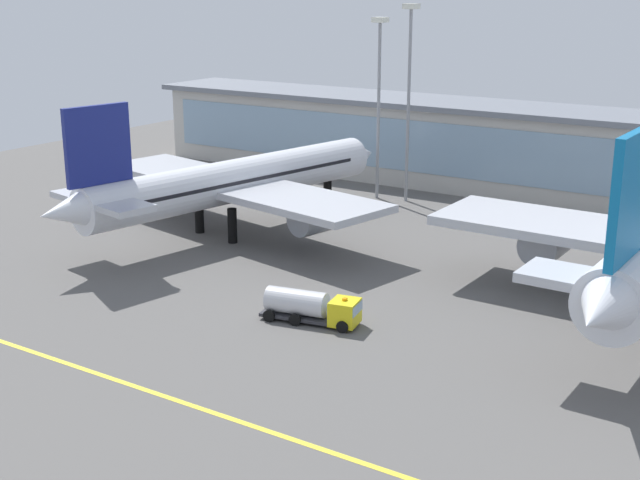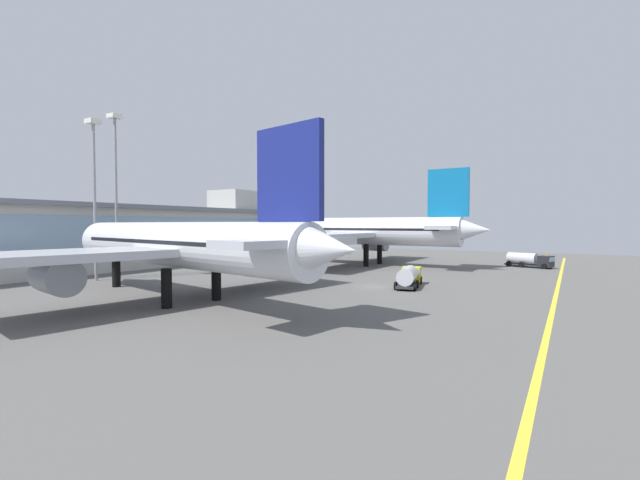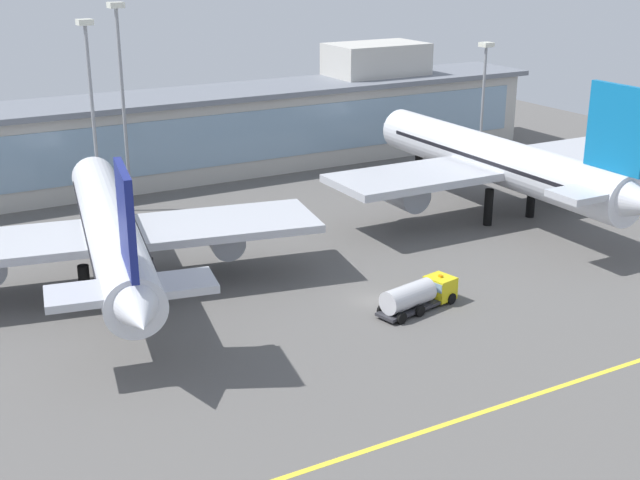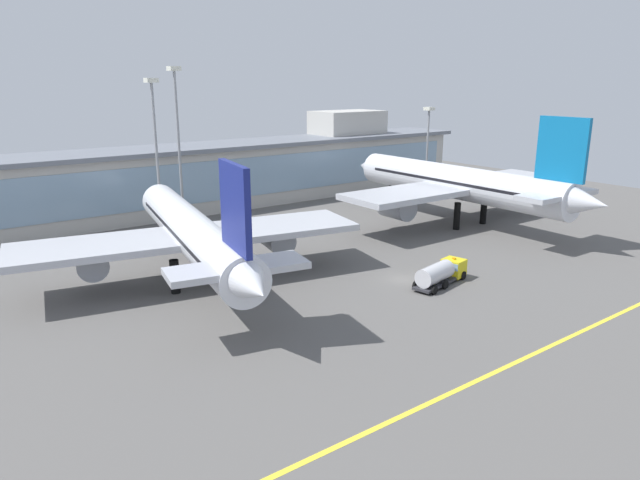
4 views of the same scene
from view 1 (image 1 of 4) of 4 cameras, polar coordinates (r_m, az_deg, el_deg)
The scene contains 7 objects.
ground_plane at distance 82.42m, azimuth -0.53°, elevation -4.18°, with size 180.00×180.00×0.00m, color #5B5956.
taxiway_centreline_stripe at distance 66.75m, azimuth -11.22°, elevation -9.69°, with size 144.00×0.50×0.01m, color yellow.
terminal_building at distance 126.61m, azimuth 13.79°, elevation 5.85°, with size 123.89×14.00×17.69m.
airliner_near_left at distance 104.55m, azimuth -5.70°, elevation 3.80°, with size 43.23×50.34×17.21m.
baggage_tug_near at distance 77.37m, azimuth -0.43°, elevation -4.40°, with size 9.35×4.47×2.90m.
apron_light_mast_west at distance 118.81m, azimuth 5.88°, elevation 10.61°, with size 1.80×1.80×26.60m.
apron_light_mast_east at distance 120.18m, azimuth 3.90°, elevation 10.25°, with size 1.80×1.80×24.81m.
Camera 1 is at (42.83, -64.12, 29.12)m, focal length 48.72 mm.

